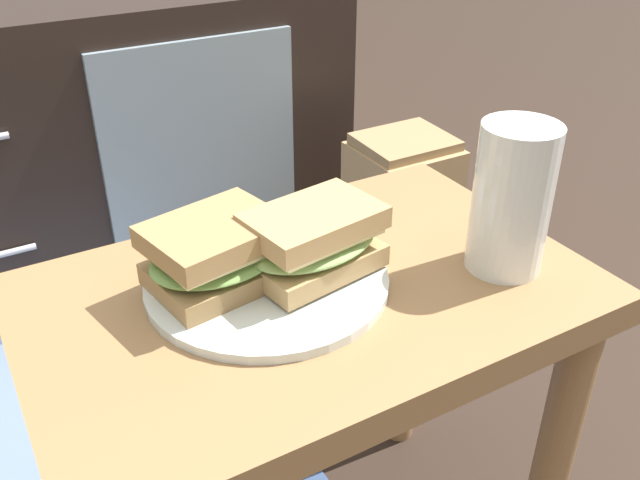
% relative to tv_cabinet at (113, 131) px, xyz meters
% --- Properties ---
extents(side_table, '(0.56, 0.36, 0.46)m').
position_rel_tv_cabinet_xyz_m(side_table, '(-0.04, -0.95, 0.08)').
color(side_table, olive).
rests_on(side_table, ground).
extents(tv_cabinet, '(0.96, 0.46, 0.58)m').
position_rel_tv_cabinet_xyz_m(tv_cabinet, '(0.00, 0.00, 0.00)').
color(tv_cabinet, black).
rests_on(tv_cabinet, ground).
extents(plate, '(0.24, 0.24, 0.01)m').
position_rel_tv_cabinet_xyz_m(plate, '(-0.08, -0.93, 0.17)').
color(plate, silver).
rests_on(plate, side_table).
extents(sandwich_front, '(0.15, 0.12, 0.07)m').
position_rel_tv_cabinet_xyz_m(sandwich_front, '(-0.12, -0.91, 0.21)').
color(sandwich_front, '#9E7A4C').
rests_on(sandwich_front, plate).
extents(sandwich_back, '(0.15, 0.11, 0.07)m').
position_rel_tv_cabinet_xyz_m(sandwich_back, '(-0.03, -0.94, 0.22)').
color(sandwich_back, tan).
rests_on(sandwich_back, plate).
extents(beer_glass, '(0.08, 0.08, 0.16)m').
position_rel_tv_cabinet_xyz_m(beer_glass, '(0.15, -1.01, 0.24)').
color(beer_glass, silver).
rests_on(beer_glass, side_table).
extents(paper_bag, '(0.19, 0.17, 0.34)m').
position_rel_tv_cabinet_xyz_m(paper_bag, '(0.45, -0.45, -0.12)').
color(paper_bag, tan).
rests_on(paper_bag, ground).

